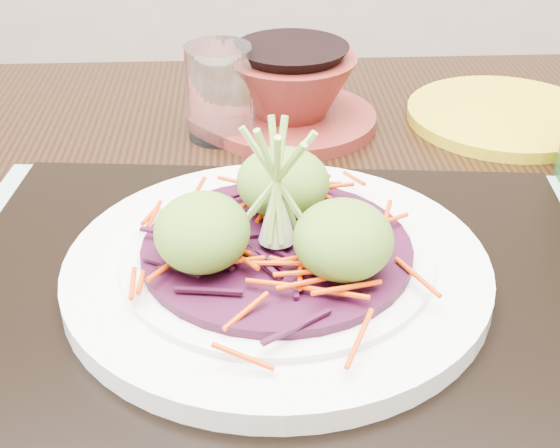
# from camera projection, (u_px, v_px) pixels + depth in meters

# --- Properties ---
(dining_table) EXTENTS (1.42, 1.06, 0.82)m
(dining_table) POSITION_uv_depth(u_px,v_px,m) (274.00, 382.00, 0.61)
(dining_table) COLOR black
(dining_table) RESTS_ON ground
(placemat) EXTENTS (0.50, 0.40, 0.00)m
(placemat) POSITION_uv_depth(u_px,v_px,m) (277.00, 304.00, 0.51)
(placemat) COLOR #80A68D
(placemat) RESTS_ON dining_table
(serving_tray) EXTENTS (0.43, 0.33, 0.02)m
(serving_tray) POSITION_uv_depth(u_px,v_px,m) (277.00, 290.00, 0.51)
(serving_tray) COLOR black
(serving_tray) RESTS_ON placemat
(white_plate) EXTENTS (0.27, 0.27, 0.02)m
(white_plate) POSITION_uv_depth(u_px,v_px,m) (277.00, 267.00, 0.50)
(white_plate) COLOR silver
(white_plate) RESTS_ON serving_tray
(cabbage_bed) EXTENTS (0.17, 0.17, 0.01)m
(cabbage_bed) POSITION_uv_depth(u_px,v_px,m) (277.00, 249.00, 0.49)
(cabbage_bed) COLOR #380B24
(cabbage_bed) RESTS_ON white_plate
(carrot_julienne) EXTENTS (0.21, 0.21, 0.01)m
(carrot_julienne) POSITION_uv_depth(u_px,v_px,m) (277.00, 238.00, 0.49)
(carrot_julienne) COLOR #CC3603
(carrot_julienne) RESTS_ON cabbage_bed
(guacamole_scoops) EXTENTS (0.15, 0.13, 0.05)m
(guacamole_scoops) POSITION_uv_depth(u_px,v_px,m) (277.00, 217.00, 0.48)
(guacamole_scoops) COLOR #4D7121
(guacamole_scoops) RESTS_ON cabbage_bed
(scallion_garnish) EXTENTS (0.06, 0.06, 0.09)m
(scallion_garnish) POSITION_uv_depth(u_px,v_px,m) (277.00, 187.00, 0.47)
(scallion_garnish) COLOR #86B448
(scallion_garnish) RESTS_ON cabbage_bed
(water_glass) EXTENTS (0.08, 0.08, 0.09)m
(water_glass) POSITION_uv_depth(u_px,v_px,m) (219.00, 92.00, 0.72)
(water_glass) COLOR white
(water_glass) RESTS_ON dining_table
(terracotta_bowl_set) EXTENTS (0.17, 0.17, 0.07)m
(terracotta_bowl_set) POSITION_uv_depth(u_px,v_px,m) (291.00, 95.00, 0.75)
(terracotta_bowl_set) COLOR maroon
(terracotta_bowl_set) RESTS_ON dining_table
(yellow_plate) EXTENTS (0.26, 0.26, 0.01)m
(yellow_plate) POSITION_uv_depth(u_px,v_px,m) (505.00, 116.00, 0.77)
(yellow_plate) COLOR gold
(yellow_plate) RESTS_ON dining_table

